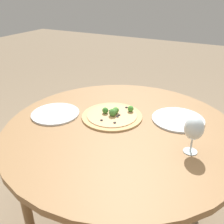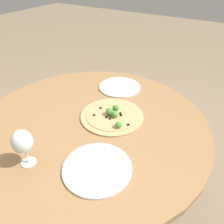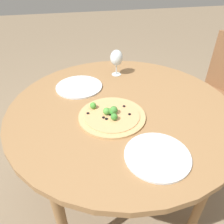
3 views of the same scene
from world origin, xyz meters
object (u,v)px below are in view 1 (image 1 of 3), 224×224
at_px(pizza, 112,115).
at_px(plate_near, 178,119).
at_px(plate_far, 55,114).
at_px(wine_glass, 194,129).

bearing_deg(pizza, plate_near, -158.39).
xyz_separation_m(plate_near, plate_far, (0.63, 0.26, 0.00)).
bearing_deg(plate_near, wine_glass, 114.99).
bearing_deg(plate_far, wine_glass, 179.64).
relative_size(pizza, plate_near, 1.19).
bearing_deg(plate_near, pizza, 21.61).
bearing_deg(plate_near, plate_far, 22.16).
distance_m(wine_glass, plate_far, 0.76).
bearing_deg(plate_far, plate_near, -157.84).
xyz_separation_m(pizza, wine_glass, (-0.45, 0.13, 0.11)).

